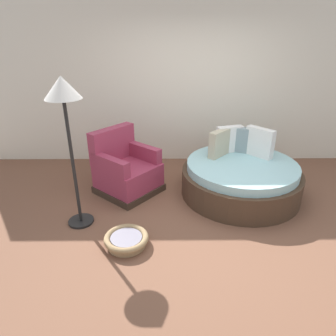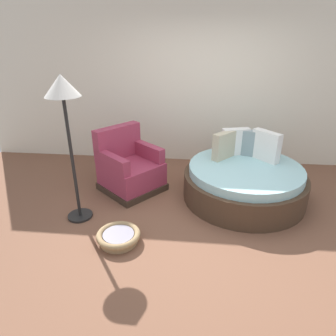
{
  "view_description": "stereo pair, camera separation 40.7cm",
  "coord_description": "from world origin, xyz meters",
  "px_view_note": "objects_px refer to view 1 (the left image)",
  "views": [
    {
      "loc": [
        -0.48,
        -3.28,
        2.26
      ],
      "look_at": [
        -0.45,
        0.42,
        0.55
      ],
      "focal_mm": 32.33,
      "sensor_mm": 36.0,
      "label": 1
    },
    {
      "loc": [
        -0.08,
        -3.26,
        2.26
      ],
      "look_at": [
        -0.45,
        0.42,
        0.55
      ],
      "focal_mm": 32.33,
      "sensor_mm": 36.0,
      "label": 2
    }
  ],
  "objects_px": {
    "red_armchair": "(126,171)",
    "pet_basket": "(126,240)",
    "floor_lamp": "(64,103)",
    "round_daybed": "(241,177)"
  },
  "relations": [
    {
      "from": "red_armchair",
      "to": "pet_basket",
      "type": "bearing_deg",
      "value": -83.5
    },
    {
      "from": "floor_lamp",
      "to": "pet_basket",
      "type": "bearing_deg",
      "value": -35.73
    },
    {
      "from": "pet_basket",
      "to": "red_armchair",
      "type": "bearing_deg",
      "value": 96.5
    },
    {
      "from": "red_armchair",
      "to": "floor_lamp",
      "type": "relative_size",
      "value": 0.62
    },
    {
      "from": "round_daybed",
      "to": "floor_lamp",
      "type": "distance_m",
      "value": 2.64
    },
    {
      "from": "round_daybed",
      "to": "red_armchair",
      "type": "height_order",
      "value": "red_armchair"
    },
    {
      "from": "red_armchair",
      "to": "floor_lamp",
      "type": "distance_m",
      "value": 1.55
    },
    {
      "from": "red_armchair",
      "to": "pet_basket",
      "type": "xyz_separation_m",
      "value": [
        0.15,
        -1.3,
        -0.26
      ]
    },
    {
      "from": "pet_basket",
      "to": "floor_lamp",
      "type": "height_order",
      "value": "floor_lamp"
    },
    {
      "from": "round_daybed",
      "to": "pet_basket",
      "type": "height_order",
      "value": "round_daybed"
    }
  ]
}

